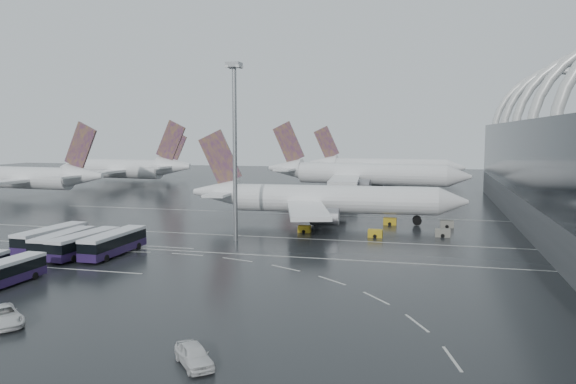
% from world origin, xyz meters
% --- Properties ---
extents(ground, '(420.00, 420.00, 0.00)m').
position_xyz_m(ground, '(0.00, 0.00, 0.00)').
color(ground, black).
rests_on(ground, ground).
extents(lane_marking_near, '(120.00, 0.25, 0.01)m').
position_xyz_m(lane_marking_near, '(0.00, -2.00, 0.01)').
color(lane_marking_near, beige).
rests_on(lane_marking_near, ground).
extents(lane_marking_mid, '(120.00, 0.25, 0.01)m').
position_xyz_m(lane_marking_mid, '(0.00, 12.00, 0.01)').
color(lane_marking_mid, beige).
rests_on(lane_marking_mid, ground).
extents(lane_marking_far, '(120.00, 0.25, 0.01)m').
position_xyz_m(lane_marking_far, '(0.00, 40.00, 0.01)').
color(lane_marking_far, beige).
rests_on(lane_marking_far, ground).
extents(bus_bay_line_south, '(28.00, 0.25, 0.01)m').
position_xyz_m(bus_bay_line_south, '(-24.00, -16.00, 0.01)').
color(bus_bay_line_south, beige).
rests_on(bus_bay_line_south, ground).
extents(bus_bay_line_north, '(28.00, 0.25, 0.01)m').
position_xyz_m(bus_bay_line_north, '(-24.00, 0.00, 0.01)').
color(bus_bay_line_north, beige).
rests_on(bus_bay_line_north, ground).
extents(airliner_main, '(54.26, 47.53, 18.38)m').
position_xyz_m(airliner_main, '(4.29, 29.17, 4.60)').
color(airliner_main, white).
rests_on(airliner_main, ground).
extents(airliner_gate_b, '(61.49, 54.91, 21.34)m').
position_xyz_m(airliner_gate_b, '(5.13, 88.56, 5.34)').
color(airliner_gate_b, white).
rests_on(airliner_gate_b, ground).
extents(airliner_gate_c, '(57.26, 52.83, 20.42)m').
position_xyz_m(airliner_gate_c, '(8.09, 131.64, 5.11)').
color(airliner_gate_c, white).
rests_on(airliner_gate_c, ground).
extents(jet_remote_west, '(47.49, 38.24, 20.71)m').
position_xyz_m(jet_remote_west, '(-80.98, 53.03, 5.35)').
color(jet_remote_west, white).
rests_on(jet_remote_west, ground).
extents(jet_remote_mid, '(50.22, 40.43, 21.91)m').
position_xyz_m(jet_remote_mid, '(-74.36, 90.87, 5.65)').
color(jet_remote_mid, white).
rests_on(jet_remote_mid, ground).
extents(jet_remote_far, '(41.75, 33.57, 18.28)m').
position_xyz_m(jet_remote_far, '(-83.07, 118.61, 4.72)').
color(jet_remote_far, white).
rests_on(jet_remote_far, ground).
extents(bus_row_near_a, '(3.84, 13.68, 3.33)m').
position_xyz_m(bus_row_near_a, '(-30.70, -5.91, 1.83)').
color(bus_row_near_a, '#241645').
rests_on(bus_row_near_a, ground).
extents(bus_row_near_b, '(3.17, 12.62, 3.10)m').
position_xyz_m(bus_row_near_b, '(-27.25, -7.77, 1.70)').
color(bus_row_near_b, '#241645').
rests_on(bus_row_near_b, ground).
extents(bus_row_near_c, '(3.93, 13.33, 3.24)m').
position_xyz_m(bus_row_near_c, '(-23.33, -8.33, 1.78)').
color(bus_row_near_c, '#241645').
rests_on(bus_row_near_c, ground).
extents(bus_row_near_d, '(3.37, 13.55, 3.33)m').
position_xyz_m(bus_row_near_d, '(-19.36, -7.02, 1.83)').
color(bus_row_near_d, '#241645').
rests_on(bus_row_near_d, ground).
extents(bus_row_far_c, '(3.17, 12.06, 2.95)m').
position_xyz_m(bus_row_far_c, '(-22.59, -25.50, 1.62)').
color(bus_row_far_c, '#241645').
rests_on(bus_row_far_c, ground).
extents(van_curve_a, '(6.75, 6.15, 1.75)m').
position_xyz_m(van_curve_a, '(-13.13, -36.30, 0.87)').
color(van_curve_a, silver).
rests_on(van_curve_a, ground).
extents(van_curve_b, '(4.78, 5.08, 1.70)m').
position_xyz_m(van_curve_b, '(7.69, -40.47, 0.85)').
color(van_curve_b, silver).
rests_on(van_curve_b, ground).
extents(floodlight_mast, '(2.21, 2.21, 28.88)m').
position_xyz_m(floodlight_mast, '(-5.93, 7.85, 18.17)').
color(floodlight_mast, gray).
rests_on(floodlight_mast, ground).
extents(gse_cart_belly_a, '(2.43, 1.44, 1.33)m').
position_xyz_m(gse_cart_belly_a, '(16.17, 16.26, 0.66)').
color(gse_cart_belly_a, '#B69318').
rests_on(gse_cart_belly_a, ground).
extents(gse_cart_belly_b, '(2.45, 1.45, 1.34)m').
position_xyz_m(gse_cart_belly_b, '(28.31, 29.47, 0.67)').
color(gse_cart_belly_b, slate).
rests_on(gse_cart_belly_b, ground).
extents(gse_cart_belly_c, '(2.20, 1.30, 1.20)m').
position_xyz_m(gse_cart_belly_c, '(3.43, 18.07, 0.60)').
color(gse_cart_belly_c, '#B69318').
rests_on(gse_cart_belly_c, ground).
extents(gse_cart_belly_d, '(2.51, 1.48, 1.37)m').
position_xyz_m(gse_cart_belly_d, '(27.30, 19.49, 0.68)').
color(gse_cart_belly_d, slate).
rests_on(gse_cart_belly_d, ground).
extents(gse_cart_belly_e, '(2.48, 1.46, 1.35)m').
position_xyz_m(gse_cart_belly_e, '(17.72, 30.05, 0.68)').
color(gse_cart_belly_e, '#B69318').
rests_on(gse_cart_belly_e, ground).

